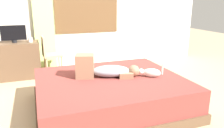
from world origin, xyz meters
TOP-DOWN VIEW (x-y plane):
  - ground_plane at (0.00, 0.00)m, footprint 16.00×16.00m
  - back_wall_with_window at (0.01, 2.28)m, footprint 6.40×0.14m
  - bed at (-0.02, -0.09)m, footprint 2.13×1.81m
  - person_lying at (-0.08, -0.00)m, footprint 0.93×0.49m
  - cat at (0.56, -0.24)m, footprint 0.32×0.24m
  - desk at (-1.37, 1.88)m, footprint 0.90×0.56m
  - tv_monitor at (-1.39, 1.88)m, footprint 0.48×0.10m
  - cup at (-1.08, 1.84)m, footprint 0.08×0.08m
  - chair_by_desk at (-0.74, 1.71)m, footprint 0.40×0.40m
  - curtain_left at (-0.77, 2.16)m, footprint 0.44×0.06m

SIDE VIEW (x-z plane):
  - ground_plane at x=0.00m, z-range 0.00..0.00m
  - bed at x=-0.02m, z-range 0.00..0.47m
  - desk at x=-1.37m, z-range 0.00..0.74m
  - chair_by_desk at x=-0.74m, z-range 0.08..0.94m
  - cat at x=0.56m, z-range 0.43..0.64m
  - person_lying at x=-0.08m, z-range 0.41..0.75m
  - cup at x=-1.08m, z-range 0.74..0.84m
  - tv_monitor at x=-1.39m, z-range 0.75..1.10m
  - curtain_left at x=-0.77m, z-range 0.00..2.30m
  - back_wall_with_window at x=0.01m, z-range 0.00..2.90m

